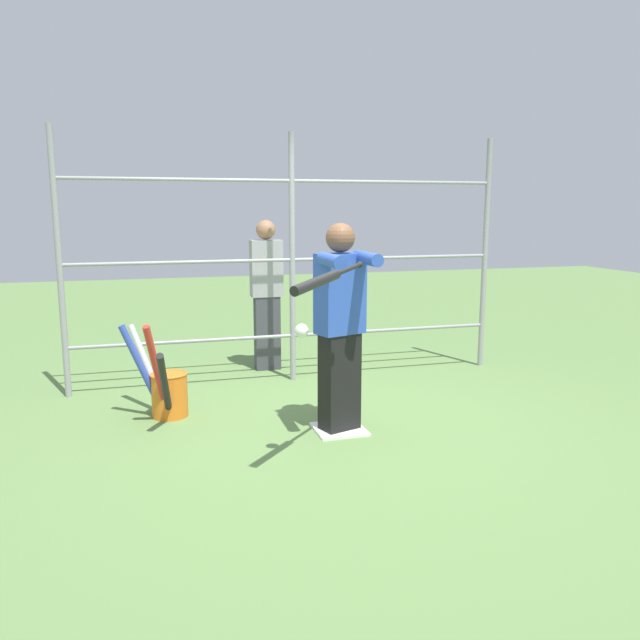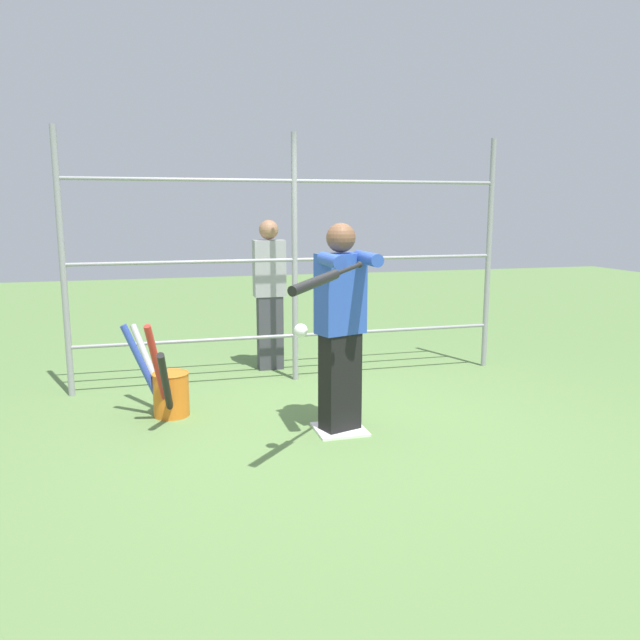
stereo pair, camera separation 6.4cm
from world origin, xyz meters
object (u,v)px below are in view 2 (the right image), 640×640
(softball_in_flight, at_px, (301,331))
(batter, at_px, (341,322))
(bystander_behind_fence, at_px, (270,293))
(bat_bucket, at_px, (167,389))
(baseball_bat_swinging, at_px, (321,280))

(softball_in_flight, bearing_deg, batter, -129.18)
(softball_in_flight, xyz_separation_m, bystander_behind_fence, (-0.29, -2.71, -0.10))
(batter, distance_m, bat_bucket, 1.67)
(batter, relative_size, bystander_behind_fence, 1.01)
(batter, relative_size, baseball_bat_swinging, 2.47)
(batter, height_order, bat_bucket, batter)
(bat_bucket, relative_size, bystander_behind_fence, 0.66)
(batter, bearing_deg, softball_in_flight, 50.82)
(baseball_bat_swinging, bearing_deg, bystander_behind_fence, -94.22)
(baseball_bat_swinging, distance_m, bat_bucket, 2.12)
(softball_in_flight, distance_m, bystander_behind_fence, 2.72)
(baseball_bat_swinging, xyz_separation_m, bat_bucket, (0.95, -1.56, -1.09))
(softball_in_flight, bearing_deg, baseball_bat_swinging, 106.78)
(softball_in_flight, bearing_deg, bat_bucket, -56.15)
(softball_in_flight, height_order, bat_bucket, softball_in_flight)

